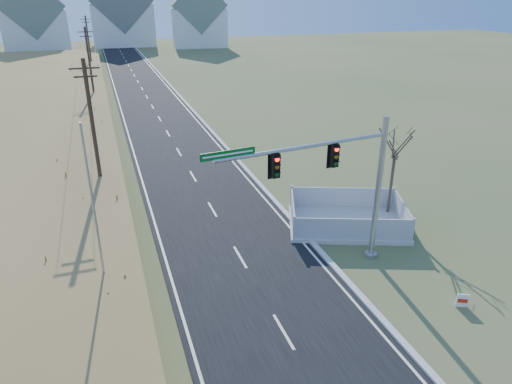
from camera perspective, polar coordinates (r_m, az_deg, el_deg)
The scene contains 14 objects.
ground at distance 20.81m, azimuth 1.32°, elevation -13.77°, with size 260.00×260.00×0.00m, color #44572A.
road at distance 66.94m, azimuth -13.88°, elevation 12.11°, with size 8.00×180.00×0.06m, color black.
curb at distance 67.42m, azimuth -10.31°, elevation 12.54°, with size 0.30×180.00×0.18m, color #B2AFA8.
utility_pole_near at distance 31.52m, azimuth -19.71°, elevation 7.63°, with size 1.80×0.26×9.00m.
utility_pole_mid at distance 61.01m, azimuth -20.06°, elevation 14.79°, with size 1.80×0.26×9.00m.
utility_pole_far at distance 90.84m, azimuth -20.19°, elevation 17.26°, with size 1.80×0.26×9.00m.
condo_nnw at distance 124.22m, azimuth -25.97°, elevation 18.81°, with size 14.93×11.17×17.03m.
condo_n at distance 127.82m, azimuth -16.43°, elevation 20.51°, with size 15.27×10.20×18.54m.
condo_ne at distance 122.38m, azimuth -7.15°, elevation 20.76°, with size 14.12×10.51×16.52m.
traffic_signal_mast at distance 21.67m, azimuth 11.42°, elevation 1.26°, with size 9.32×1.48×7.47m.
fence_enclosure at distance 27.44m, azimuth 11.24°, elevation -3.59°, with size 7.86×6.63×1.53m.
open_sign at distance 22.30m, azimuth 24.40°, elevation -12.25°, with size 0.50×0.27×0.65m.
flagpole at distance 20.62m, azimuth -19.18°, elevation -4.96°, with size 0.36×0.36×8.09m.
bare_tree at distance 27.68m, azimuth 17.18°, elevation 6.10°, with size 2.24×2.24×5.94m.
Camera 1 is at (-5.79, -15.49, 12.64)m, focal length 32.00 mm.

